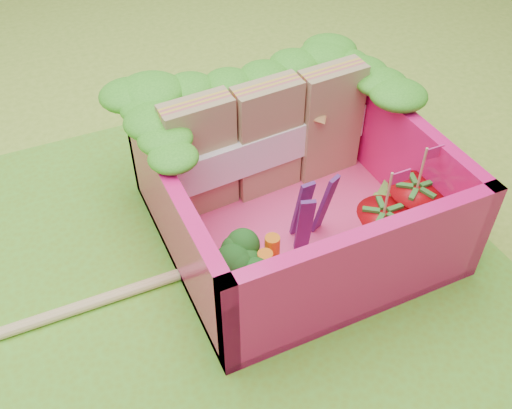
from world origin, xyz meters
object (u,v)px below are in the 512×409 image
Objects in this scene: bento_box at (295,189)px; chopsticks at (29,324)px; sandwich_stack at (268,139)px; strawberry_left at (380,231)px; broccoli at (240,267)px; strawberry_right at (412,209)px.

bento_box reaches higher than chopsticks.
chopsticks is at bearing -164.08° from sandwich_stack.
broccoli is at bearing 176.48° from strawberry_left.
broccoli is 0.65× the size of strawberry_right.
sandwich_stack is 0.78m from broccoli.
bento_box is 0.46m from strawberry_left.
strawberry_left is at bearing -10.21° from chopsticks.
strawberry_left is 0.23m from strawberry_right.
strawberry_right reaches higher than chopsticks.
strawberry_right is at bearing -30.60° from bento_box.
sandwich_stack reaches higher than strawberry_left.
strawberry_left is (0.28, -0.35, -0.09)m from bento_box.
chopsticks is (-1.85, 0.23, -0.17)m from strawberry_right.
broccoli reaches higher than chopsticks.
strawberry_left is at bearing -3.52° from broccoli.
sandwich_stack is 2.34× the size of strawberry_left.
strawberry_left is 0.20× the size of chopsticks.
sandwich_stack is 0.48× the size of chopsticks.
strawberry_right is 1.87m from chopsticks.
sandwich_stack is 0.81m from strawberry_right.
sandwich_stack reaches higher than bento_box.
sandwich_stack is 1.44m from chopsticks.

